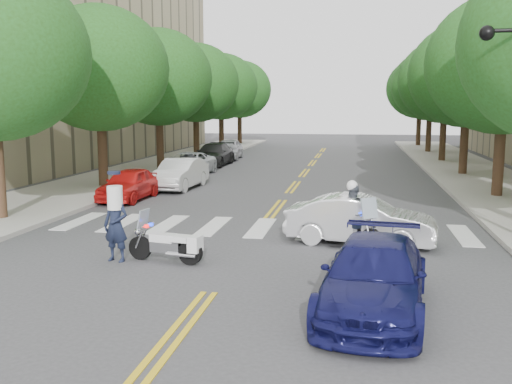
% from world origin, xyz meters
% --- Properties ---
extents(ground, '(140.00, 140.00, 0.00)m').
position_xyz_m(ground, '(0.00, 0.00, 0.00)').
color(ground, '#38383A').
rests_on(ground, ground).
extents(sidewalk_left, '(5.00, 60.00, 0.15)m').
position_xyz_m(sidewalk_left, '(-9.50, 22.00, 0.07)').
color(sidewalk_left, '#9E9991').
rests_on(sidewalk_left, ground).
extents(sidewalk_right, '(5.00, 60.00, 0.15)m').
position_xyz_m(sidewalk_right, '(9.50, 22.00, 0.07)').
color(sidewalk_right, '#9E9991').
rests_on(sidewalk_right, ground).
extents(tree_l_1, '(6.40, 6.40, 8.45)m').
position_xyz_m(tree_l_1, '(-8.80, 14.00, 5.55)').
color(tree_l_1, '#382316').
rests_on(tree_l_1, ground).
extents(tree_l_2, '(6.40, 6.40, 8.45)m').
position_xyz_m(tree_l_2, '(-8.80, 22.00, 5.55)').
color(tree_l_2, '#382316').
rests_on(tree_l_2, ground).
extents(tree_l_3, '(6.40, 6.40, 8.45)m').
position_xyz_m(tree_l_3, '(-8.80, 30.00, 5.55)').
color(tree_l_3, '#382316').
rests_on(tree_l_3, ground).
extents(tree_l_4, '(6.40, 6.40, 8.45)m').
position_xyz_m(tree_l_4, '(-8.80, 38.00, 5.55)').
color(tree_l_4, '#382316').
rests_on(tree_l_4, ground).
extents(tree_l_5, '(6.40, 6.40, 8.45)m').
position_xyz_m(tree_l_5, '(-8.80, 46.00, 5.55)').
color(tree_l_5, '#382316').
rests_on(tree_l_5, ground).
extents(tree_r_1, '(6.40, 6.40, 8.45)m').
position_xyz_m(tree_r_1, '(8.80, 14.00, 5.55)').
color(tree_r_1, '#382316').
rests_on(tree_r_1, ground).
extents(tree_r_2, '(6.40, 6.40, 8.45)m').
position_xyz_m(tree_r_2, '(8.80, 22.00, 5.55)').
color(tree_r_2, '#382316').
rests_on(tree_r_2, ground).
extents(tree_r_3, '(6.40, 6.40, 8.45)m').
position_xyz_m(tree_r_3, '(8.80, 30.00, 5.55)').
color(tree_r_3, '#382316').
rests_on(tree_r_3, ground).
extents(tree_r_4, '(6.40, 6.40, 8.45)m').
position_xyz_m(tree_r_4, '(8.80, 38.00, 5.55)').
color(tree_r_4, '#382316').
rests_on(tree_r_4, ground).
extents(tree_r_5, '(6.40, 6.40, 8.45)m').
position_xyz_m(tree_r_5, '(8.80, 46.00, 5.55)').
color(tree_r_5, '#382316').
rests_on(tree_r_5, ground).
extents(motorcycle_police, '(1.66, 1.90, 1.85)m').
position_xyz_m(motorcycle_police, '(2.82, 4.54, 0.82)').
color(motorcycle_police, black).
rests_on(motorcycle_police, ground).
extents(motorcycle_parked, '(2.01, 0.70, 1.30)m').
position_xyz_m(motorcycle_parked, '(-1.51, 2.09, 0.45)').
color(motorcycle_parked, black).
rests_on(motorcycle_parked, ground).
extents(officer_standing, '(0.74, 0.55, 1.83)m').
position_xyz_m(officer_standing, '(-2.90, 2.00, 0.91)').
color(officer_standing, black).
rests_on(officer_standing, ground).
extents(convertible, '(4.33, 2.09, 1.37)m').
position_xyz_m(convertible, '(3.11, 4.88, 0.68)').
color(convertible, white).
rests_on(convertible, ground).
extents(sedan_blue, '(2.39, 4.80, 1.34)m').
position_xyz_m(sedan_blue, '(3.33, -0.50, 0.67)').
color(sedan_blue, '#111247').
rests_on(sedan_blue, ground).
extents(parked_car_a, '(1.65, 3.93, 1.33)m').
position_xyz_m(parked_car_a, '(-6.30, 11.04, 0.66)').
color(parked_car_a, red).
rests_on(parked_car_a, ground).
extents(parked_car_b, '(1.74, 4.39, 1.42)m').
position_xyz_m(parked_car_b, '(-5.20, 14.50, 0.71)').
color(parked_car_b, silver).
rests_on(parked_car_b, ground).
extents(parked_car_c, '(2.36, 4.77, 1.30)m').
position_xyz_m(parked_car_c, '(-6.30, 19.50, 0.65)').
color(parked_car_c, '#B9BDC1').
rests_on(parked_car_c, ground).
extents(parked_car_d, '(2.12, 5.01, 1.44)m').
position_xyz_m(parked_car_d, '(-6.30, 25.24, 0.72)').
color(parked_car_d, black).
rests_on(parked_car_d, ground).
extents(parked_car_e, '(2.08, 4.55, 1.51)m').
position_xyz_m(parked_car_e, '(-6.30, 29.82, 0.76)').
color(parked_car_e, '#A8A8AD').
rests_on(parked_car_e, ground).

